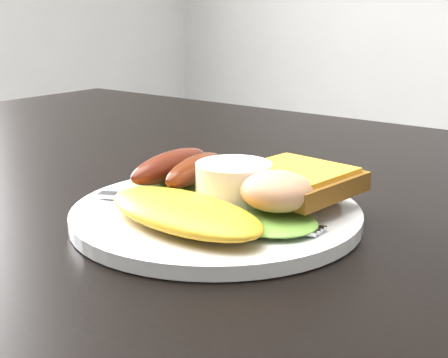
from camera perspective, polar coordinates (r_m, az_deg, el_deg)
dining_table at (r=0.59m, az=-2.16°, el=-2.25°), size 1.20×0.80×0.04m
plate at (r=0.48m, az=-0.73°, el=-3.23°), size 0.22×0.22×0.01m
lettuce_left at (r=0.53m, az=-4.24°, el=-0.40°), size 0.11×0.10×0.01m
lettuce_right at (r=0.44m, az=4.25°, el=-3.89°), size 0.07×0.06×0.01m
omelette at (r=0.44m, az=-3.72°, el=-3.02°), size 0.15×0.08×0.02m
sausage_a at (r=0.52m, az=-4.92°, el=1.21°), size 0.03×0.10×0.02m
sausage_b at (r=0.51m, az=-2.70°, el=0.89°), size 0.04×0.09×0.02m
ramekin at (r=0.48m, az=0.89°, el=-0.53°), size 0.06×0.06×0.03m
toast_a at (r=0.50m, az=5.31°, el=-1.24°), size 0.08×0.08×0.01m
toast_b at (r=0.48m, az=6.43°, el=-0.23°), size 0.09×0.09×0.01m
potato_salad at (r=0.44m, az=4.88°, el=-1.09°), size 0.07×0.06×0.03m
fork at (r=0.49m, az=-3.71°, el=-1.98°), size 0.13×0.07×0.00m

